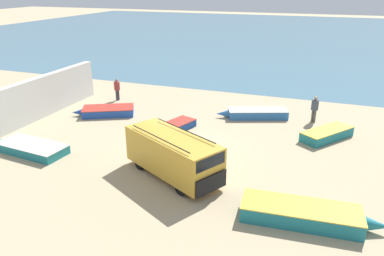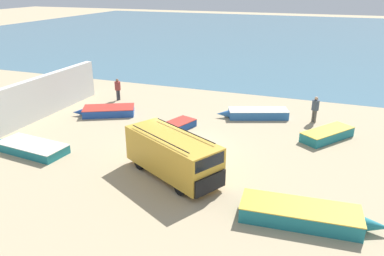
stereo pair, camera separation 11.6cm
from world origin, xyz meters
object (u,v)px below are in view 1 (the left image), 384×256
Objects in this scene: parked_van at (173,154)px; fishing_rowboat_5 at (305,214)px; fishing_rowboat_3 at (31,148)px; fishing_rowboat_2 at (171,128)px; fishing_rowboat_4 at (255,113)px; fishing_rowboat_0 at (107,111)px; fishing_rowboat_1 at (328,134)px; fisherman_0 at (117,88)px; fisherman_1 at (315,107)px.

parked_van is 6.61m from fishing_rowboat_5.
fishing_rowboat_3 is at bearing -149.77° from parked_van.
fishing_rowboat_2 is 0.84× the size of fishing_rowboat_4.
fishing_rowboat_1 reaches higher than fishing_rowboat_0.
fishing_rowboat_2 is 2.38× the size of fisherman_0.
fishing_rowboat_5 is at bearing 71.62° from fishing_rowboat_2.
parked_van is at bearing 57.18° from fishing_rowboat_4.
fisherman_1 is at bearing 57.61° from fishing_rowboat_1.
fishing_rowboat_5 is at bearing 179.99° from fishing_rowboat_3.
fishing_rowboat_0 is at bearing 127.69° from fisherman_0.
fishing_rowboat_3 is at bearing 22.54° from fishing_rowboat_4.
fishing_rowboat_5 is at bearing 89.84° from fishing_rowboat_4.
fishing_rowboat_1 is 5.35m from fishing_rowboat_4.
fishing_rowboat_1 is at bearing 124.01° from fishing_rowboat_2.
fisherman_0 is at bearing 160.73° from parked_van.
parked_van is 1.35× the size of fishing_rowboat_2.
fishing_rowboat_0 is 2.42× the size of fisherman_1.
fishing_rowboat_3 is 1.00× the size of fishing_rowboat_4.
fishing_rowboat_1 is 9.25m from fishing_rowboat_5.
fishing_rowboat_2 is 2.31× the size of fisherman_1.
fishing_rowboat_2 is at bearing -132.92° from fishing_rowboat_3.
fishing_rowboat_5 is at bearing 162.38° from fisherman_0.
fishing_rowboat_4 is at bearing 134.50° from fisherman_1.
fishing_rowboat_3 is (-6.15, -5.45, 0.01)m from fishing_rowboat_2.
fishing_rowboat_5 is 3.18× the size of fisherman_1.
fishing_rowboat_3 is 2.76× the size of fisherman_1.
fishing_rowboat_0 is 0.88× the size of fishing_rowboat_3.
fishing_rowboat_1 is 0.96× the size of fishing_rowboat_2.
fisherman_1 is (3.87, 0.48, 0.77)m from fishing_rowboat_4.
fishing_rowboat_5 is (-0.66, -9.23, 0.03)m from fishing_rowboat_1.
parked_van is 10.33m from fishing_rowboat_1.
fishing_rowboat_4 is (4.46, 4.49, 0.05)m from fishing_rowboat_2.
parked_van is at bearing 151.68° from fisherman_0.
fishing_rowboat_4 is at bearing 106.08° from fishing_rowboat_5.
fishing_rowboat_0 is at bearing -3.55° from fishing_rowboat_4.
fishing_rowboat_1 is 2.28× the size of fisherman_0.
fishing_rowboat_1 is at bearing -121.12° from fisherman_1.
fishing_rowboat_1 is 9.65m from fishing_rowboat_2.
fishing_rowboat_1 is 2.93m from fisherman_1.
parked_van is at bearing -172.87° from fishing_rowboat_3.
fishing_rowboat_0 is at bearing -84.34° from fishing_rowboat_2.
fishing_rowboat_4 is at bearing -131.32° from fishing_rowboat_3.
fishing_rowboat_3 is 0.87× the size of fishing_rowboat_5.
fishing_rowboat_4 is at bearing 106.42° from parked_van.
fishing_rowboat_0 is at bearing -89.35° from fishing_rowboat_3.
fishing_rowboat_3 is at bearing 163.24° from fisherman_1.
fishing_rowboat_2 is 11.10m from fishing_rowboat_5.
fishing_rowboat_5 reaches higher than fishing_rowboat_2.
fishing_rowboat_5 reaches higher than fishing_rowboat_4.
fishing_rowboat_2 is at bearing 142.99° from parked_van.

